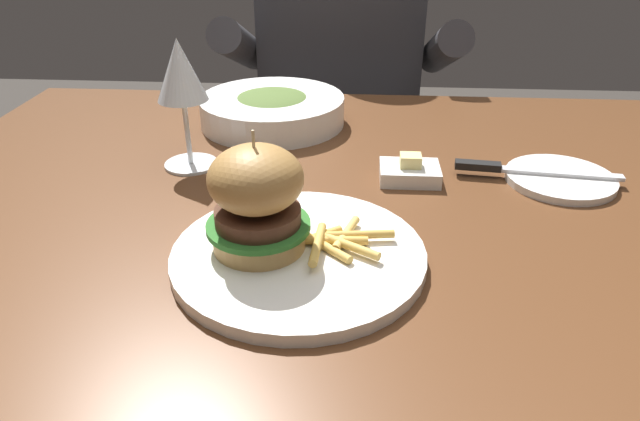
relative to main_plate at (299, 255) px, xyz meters
name	(u,v)px	position (x,y,z in m)	size (l,w,h in m)	color
dining_table	(318,274)	(0.01, 0.11, -0.10)	(1.13, 0.93, 0.74)	#56331C
main_plate	(299,255)	(0.00, 0.00, 0.00)	(0.26, 0.26, 0.01)	white
burger_sandwich	(257,199)	(-0.04, 0.00, 0.06)	(0.11, 0.11, 0.13)	tan
fries_pile	(336,240)	(0.04, 0.01, 0.01)	(0.10, 0.10, 0.02)	#E0B251
wine_glass	(181,76)	(-0.17, 0.23, 0.12)	(0.07, 0.07, 0.18)	silver
bread_plate	(560,179)	(0.33, 0.21, 0.00)	(0.14, 0.14, 0.01)	white
table_knife	(522,170)	(0.28, 0.21, 0.01)	(0.21, 0.04, 0.01)	silver
butter_dish	(410,172)	(0.13, 0.20, 0.00)	(0.08, 0.06, 0.04)	white
soup_bowl	(272,109)	(-0.08, 0.40, 0.02)	(0.24, 0.24, 0.05)	white
diner_person	(341,129)	(0.02, 0.85, -0.18)	(0.51, 0.36, 1.18)	#282833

